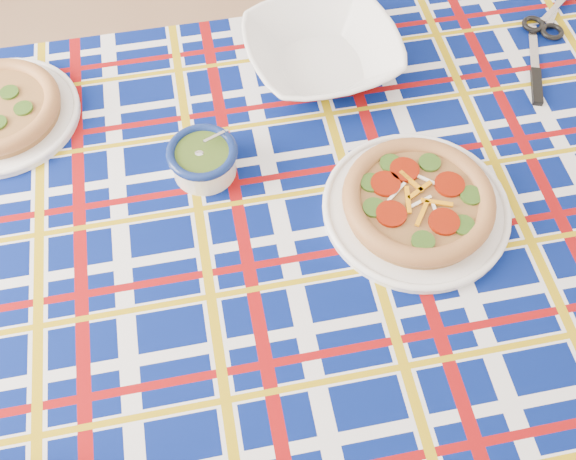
# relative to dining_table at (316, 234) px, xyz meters

# --- Properties ---
(floor) EXTENTS (4.00, 4.00, 0.00)m
(floor) POSITION_rel_dining_table_xyz_m (-0.39, 0.04, -0.76)
(floor) COLOR #8A6347
(floor) RESTS_ON ground
(dining_table) EXTENTS (1.97, 1.45, 0.84)m
(dining_table) POSITION_rel_dining_table_xyz_m (0.00, 0.00, 0.00)
(dining_table) COLOR brown
(dining_table) RESTS_ON floor
(tablecloth) EXTENTS (2.02, 1.49, 0.12)m
(tablecloth) POSITION_rel_dining_table_xyz_m (-0.00, 0.00, 0.03)
(tablecloth) COLOR #05135A
(tablecloth) RESTS_ON dining_table
(main_focaccia_plate) EXTENTS (0.47, 0.47, 0.07)m
(main_focaccia_plate) POSITION_rel_dining_table_xyz_m (0.19, 0.00, 0.12)
(main_focaccia_plate) COLOR olive
(main_focaccia_plate) RESTS_ON tablecloth
(pesto_bowl) EXTENTS (0.17, 0.17, 0.08)m
(pesto_bowl) POSITION_rel_dining_table_xyz_m (-0.22, 0.09, 0.13)
(pesto_bowl) COLOR #283E11
(pesto_bowl) RESTS_ON tablecloth
(serving_bowl) EXTENTS (0.42, 0.42, 0.08)m
(serving_bowl) POSITION_rel_dining_table_xyz_m (0.01, 0.38, 0.13)
(serving_bowl) COLOR white
(serving_bowl) RESTS_ON tablecloth
(table_knife) EXTENTS (0.06, 0.27, 0.01)m
(table_knife) POSITION_rel_dining_table_xyz_m (0.50, 0.44, 0.09)
(table_knife) COLOR silver
(table_knife) RESTS_ON tablecloth
(kitchen_scissors) EXTENTS (0.21, 0.24, 0.02)m
(kitchen_scissors) POSITION_rel_dining_table_xyz_m (0.57, 0.58, 0.10)
(kitchen_scissors) COLOR silver
(kitchen_scissors) RESTS_ON tablecloth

